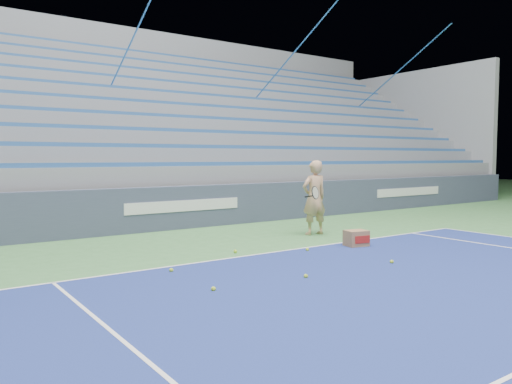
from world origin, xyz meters
TOP-DOWN VIEW (x-y plane):
  - sponsor_barrier at (0.00, 15.88)m, footprint 30.00×0.32m
  - bleachers at (0.00, 21.60)m, footprint 31.00×9.15m
  - tennis_player at (2.09, 13.14)m, footprint 0.95×0.86m
  - ball_box at (1.74, 11.44)m, footprint 0.50×0.42m
  - tennis_ball_0 at (-2.42, 10.16)m, footprint 0.07×0.07m
  - tennis_ball_1 at (-2.39, 11.54)m, footprint 0.07×0.07m
  - tennis_ball_2 at (-0.90, 9.99)m, footprint 0.07×0.07m
  - tennis_ball_3 at (1.00, 9.92)m, footprint 0.07×0.07m
  - tennis_ball_4 at (-0.68, 12.29)m, footprint 0.07×0.07m
  - tennis_ball_5 at (0.57, 11.63)m, footprint 0.07×0.07m

SIDE VIEW (x-z plane):
  - tennis_ball_0 at x=-2.42m, z-range 0.00..0.07m
  - tennis_ball_1 at x=-2.39m, z-range 0.00..0.07m
  - tennis_ball_2 at x=-0.90m, z-range 0.00..0.07m
  - tennis_ball_3 at x=1.00m, z-range 0.00..0.07m
  - tennis_ball_4 at x=-0.68m, z-range 0.00..0.07m
  - tennis_ball_5 at x=0.57m, z-range 0.00..0.07m
  - ball_box at x=1.74m, z-range 0.00..0.34m
  - sponsor_barrier at x=0.00m, z-range 0.00..1.10m
  - tennis_player at x=2.09m, z-range 0.00..1.77m
  - bleachers at x=0.00m, z-range -1.29..6.01m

